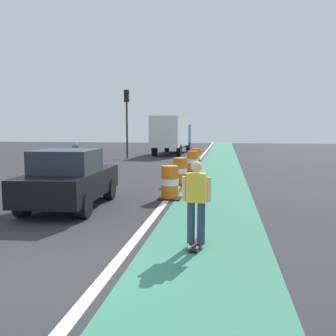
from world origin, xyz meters
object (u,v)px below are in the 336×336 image
(delivery_truck_down_block, at_px, (172,133))
(pedestrian_crossing, at_px, (76,155))
(traffic_barrel_back, at_px, (193,162))
(traffic_light_corner, at_px, (127,112))
(traffic_barrel_mid, at_px, (180,171))
(parked_sedan_nearest, at_px, (70,179))
(traffic_barrel_front, at_px, (170,183))
(skateboarder_on_lane, at_px, (196,201))
(traffic_barrel_far, at_px, (196,158))

(delivery_truck_down_block, height_order, pedestrian_crossing, delivery_truck_down_block)
(traffic_barrel_back, height_order, traffic_light_corner, traffic_light_corner)
(traffic_barrel_back, bearing_deg, pedestrian_crossing, -170.90)
(pedestrian_crossing, bearing_deg, traffic_barrel_mid, -30.09)
(delivery_truck_down_block, xyz_separation_m, traffic_light_corner, (-2.73, -4.75, 1.65))
(delivery_truck_down_block, relative_size, traffic_light_corner, 1.51)
(parked_sedan_nearest, relative_size, delivery_truck_down_block, 0.54)
(parked_sedan_nearest, height_order, traffic_barrel_front, parked_sedan_nearest)
(skateboarder_on_lane, height_order, traffic_barrel_mid, skateboarder_on_lane)
(traffic_barrel_far, xyz_separation_m, traffic_light_corner, (-5.60, 5.26, 2.97))
(traffic_barrel_back, relative_size, delivery_truck_down_block, 0.14)
(parked_sedan_nearest, bearing_deg, traffic_barrel_far, 76.97)
(traffic_barrel_mid, bearing_deg, pedestrian_crossing, 149.91)
(skateboarder_on_lane, relative_size, traffic_barrel_mid, 1.55)
(parked_sedan_nearest, bearing_deg, traffic_barrel_back, 73.31)
(traffic_barrel_front, relative_size, traffic_barrel_back, 1.00)
(traffic_barrel_back, bearing_deg, traffic_barrel_far, 90.90)
(skateboarder_on_lane, height_order, traffic_barrel_front, skateboarder_on_lane)
(skateboarder_on_lane, relative_size, traffic_barrel_far, 1.55)
(delivery_truck_down_block, bearing_deg, traffic_barrel_front, -81.98)
(traffic_barrel_back, distance_m, pedestrian_crossing, 6.11)
(traffic_barrel_far, relative_size, traffic_light_corner, 0.21)
(traffic_barrel_back, xyz_separation_m, traffic_barrel_far, (-0.04, 2.55, 0.00))
(traffic_barrel_front, bearing_deg, pedestrian_crossing, 132.30)
(parked_sedan_nearest, xyz_separation_m, traffic_light_corner, (-2.87, 17.02, 2.67))
(traffic_barrel_back, xyz_separation_m, delivery_truck_down_block, (-2.91, 12.55, 1.31))
(traffic_barrel_back, height_order, delivery_truck_down_block, delivery_truck_down_block)
(traffic_barrel_front, distance_m, traffic_light_corner, 16.54)
(pedestrian_crossing, bearing_deg, traffic_barrel_front, -47.70)
(traffic_barrel_front, xyz_separation_m, traffic_light_corner, (-5.55, 15.30, 2.97))
(parked_sedan_nearest, distance_m, traffic_barrel_back, 9.63)
(traffic_barrel_far, distance_m, traffic_light_corner, 8.23)
(traffic_barrel_mid, bearing_deg, parked_sedan_nearest, -118.59)
(skateboarder_on_lane, height_order, delivery_truck_down_block, delivery_truck_down_block)
(skateboarder_on_lane, distance_m, traffic_barrel_far, 14.85)
(skateboarder_on_lane, distance_m, traffic_barrel_back, 12.31)
(pedestrian_crossing, bearing_deg, parked_sedan_nearest, -68.42)
(traffic_barrel_far, bearing_deg, traffic_light_corner, 136.80)
(parked_sedan_nearest, relative_size, traffic_barrel_back, 3.84)
(traffic_light_corner, bearing_deg, pedestrian_crossing, -92.55)
(traffic_barrel_front, height_order, traffic_light_corner, traffic_light_corner)
(traffic_barrel_back, xyz_separation_m, pedestrian_crossing, (-6.03, -0.97, 0.33))
(pedestrian_crossing, bearing_deg, delivery_truck_down_block, 77.01)
(traffic_barrel_front, relative_size, pedestrian_crossing, 0.68)
(parked_sedan_nearest, distance_m, traffic_barrel_front, 3.20)
(traffic_barrel_far, relative_size, delivery_truck_down_block, 0.14)
(traffic_barrel_far, xyz_separation_m, pedestrian_crossing, (-5.99, -3.51, 0.33))
(traffic_barrel_mid, bearing_deg, delivery_truck_down_block, 99.32)
(traffic_light_corner, xyz_separation_m, pedestrian_crossing, (-0.39, -8.77, -2.64))
(skateboarder_on_lane, distance_m, delivery_truck_down_block, 25.15)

